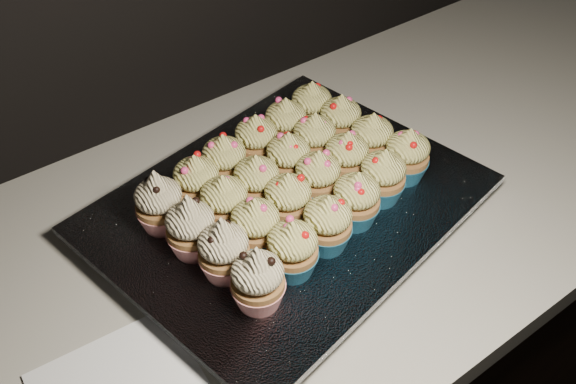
% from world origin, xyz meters
% --- Properties ---
extents(worktop, '(2.44, 0.64, 0.04)m').
position_xyz_m(worktop, '(0.00, 1.70, 0.88)').
color(worktop, beige).
rests_on(worktop, cabinet).
extents(baking_tray, '(0.51, 0.42, 0.02)m').
position_xyz_m(baking_tray, '(0.18, 1.69, 0.91)').
color(baking_tray, black).
rests_on(baking_tray, worktop).
extents(foil_lining, '(0.55, 0.47, 0.01)m').
position_xyz_m(foil_lining, '(0.18, 1.69, 0.93)').
color(foil_lining, silver).
rests_on(foil_lining, baking_tray).
extents(cupcake_0, '(0.06, 0.06, 0.10)m').
position_xyz_m(cupcake_0, '(0.05, 1.58, 0.97)').
color(cupcake_0, red).
rests_on(cupcake_0, foil_lining).
extents(cupcake_1, '(0.06, 0.06, 0.08)m').
position_xyz_m(cupcake_1, '(0.11, 1.59, 0.97)').
color(cupcake_1, '#1C6183').
rests_on(cupcake_1, foil_lining).
extents(cupcake_2, '(0.06, 0.06, 0.08)m').
position_xyz_m(cupcake_2, '(0.17, 1.60, 0.97)').
color(cupcake_2, '#1C6183').
rests_on(cupcake_2, foil_lining).
extents(cupcake_3, '(0.06, 0.06, 0.08)m').
position_xyz_m(cupcake_3, '(0.23, 1.61, 0.97)').
color(cupcake_3, '#1C6183').
rests_on(cupcake_3, foil_lining).
extents(cupcake_4, '(0.06, 0.06, 0.08)m').
position_xyz_m(cupcake_4, '(0.28, 1.62, 0.97)').
color(cupcake_4, '#1C6183').
rests_on(cupcake_4, foil_lining).
extents(cupcake_5, '(0.06, 0.06, 0.08)m').
position_xyz_m(cupcake_5, '(0.34, 1.64, 0.97)').
color(cupcake_5, '#1C6183').
rests_on(cupcake_5, foil_lining).
extents(cupcake_6, '(0.06, 0.06, 0.10)m').
position_xyz_m(cupcake_6, '(0.04, 1.64, 0.97)').
color(cupcake_6, red).
rests_on(cupcake_6, foil_lining).
extents(cupcake_7, '(0.06, 0.06, 0.08)m').
position_xyz_m(cupcake_7, '(0.10, 1.65, 0.97)').
color(cupcake_7, '#1C6183').
rests_on(cupcake_7, foil_lining).
extents(cupcake_8, '(0.06, 0.06, 0.08)m').
position_xyz_m(cupcake_8, '(0.16, 1.66, 0.97)').
color(cupcake_8, '#1C6183').
rests_on(cupcake_8, foil_lining).
extents(cupcake_9, '(0.06, 0.06, 0.08)m').
position_xyz_m(cupcake_9, '(0.21, 1.67, 0.97)').
color(cupcake_9, '#1C6183').
rests_on(cupcake_9, foil_lining).
extents(cupcake_10, '(0.06, 0.06, 0.08)m').
position_xyz_m(cupcake_10, '(0.27, 1.68, 0.97)').
color(cupcake_10, '#1C6183').
rests_on(cupcake_10, foil_lining).
extents(cupcake_11, '(0.06, 0.06, 0.08)m').
position_xyz_m(cupcake_11, '(0.32, 1.69, 0.97)').
color(cupcake_11, '#1C6183').
rests_on(cupcake_11, foil_lining).
extents(cupcake_12, '(0.06, 0.06, 0.10)m').
position_xyz_m(cupcake_12, '(0.03, 1.69, 0.97)').
color(cupcake_12, red).
rests_on(cupcake_12, foil_lining).
extents(cupcake_13, '(0.06, 0.06, 0.08)m').
position_xyz_m(cupcake_13, '(0.09, 1.70, 0.97)').
color(cupcake_13, '#1C6183').
rests_on(cupcake_13, foil_lining).
extents(cupcake_14, '(0.06, 0.06, 0.08)m').
position_xyz_m(cupcake_14, '(0.14, 1.71, 0.97)').
color(cupcake_14, '#1C6183').
rests_on(cupcake_14, foil_lining).
extents(cupcake_15, '(0.06, 0.06, 0.08)m').
position_xyz_m(cupcake_15, '(0.20, 1.73, 0.97)').
color(cupcake_15, '#1C6183').
rests_on(cupcake_15, foil_lining).
extents(cupcake_16, '(0.06, 0.06, 0.08)m').
position_xyz_m(cupcake_16, '(0.26, 1.74, 0.97)').
color(cupcake_16, '#1C6183').
rests_on(cupcake_16, foil_lining).
extents(cupcake_17, '(0.06, 0.06, 0.08)m').
position_xyz_m(cupcake_17, '(0.32, 1.75, 0.97)').
color(cupcake_17, '#1C6183').
rests_on(cupcake_17, foil_lining).
extents(cupcake_18, '(0.06, 0.06, 0.10)m').
position_xyz_m(cupcake_18, '(0.02, 1.75, 0.97)').
color(cupcake_18, red).
rests_on(cupcake_18, foil_lining).
extents(cupcake_19, '(0.06, 0.06, 0.08)m').
position_xyz_m(cupcake_19, '(0.08, 1.76, 0.97)').
color(cupcake_19, '#1C6183').
rests_on(cupcake_19, foil_lining).
extents(cupcake_20, '(0.06, 0.06, 0.08)m').
position_xyz_m(cupcake_20, '(0.13, 1.77, 0.97)').
color(cupcake_20, '#1C6183').
rests_on(cupcake_20, foil_lining).
extents(cupcake_21, '(0.06, 0.06, 0.08)m').
position_xyz_m(cupcake_21, '(0.19, 1.78, 0.97)').
color(cupcake_21, '#1C6183').
rests_on(cupcake_21, foil_lining).
extents(cupcake_22, '(0.06, 0.06, 0.08)m').
position_xyz_m(cupcake_22, '(0.25, 1.79, 0.97)').
color(cupcake_22, '#1C6183').
rests_on(cupcake_22, foil_lining).
extents(cupcake_23, '(0.06, 0.06, 0.08)m').
position_xyz_m(cupcake_23, '(0.30, 1.80, 0.97)').
color(cupcake_23, '#1C6183').
rests_on(cupcake_23, foil_lining).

